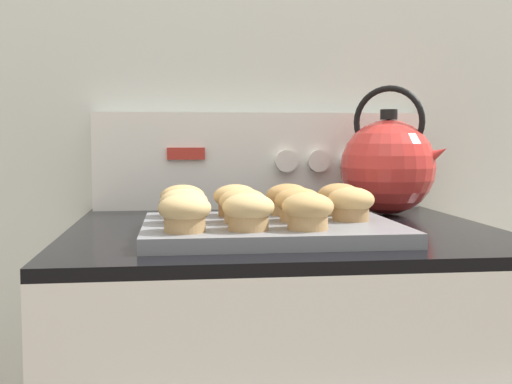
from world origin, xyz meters
name	(u,v)px	position (x,y,z in m)	size (l,w,h in m)	color
wall_back	(256,89)	(0.00, 0.70, 1.20)	(8.00, 0.05, 2.40)	silver
control_panel	(261,161)	(0.00, 0.64, 1.04)	(0.71, 0.07, 0.21)	white
muffin_pan	(270,229)	(-0.04, 0.24, 0.95)	(0.39, 0.30, 0.02)	slate
muffin_r0_c0	(185,212)	(-0.17, 0.15, 0.99)	(0.07, 0.07, 0.05)	tan
muffin_r0_c1	(248,211)	(-0.08, 0.15, 0.99)	(0.07, 0.07, 0.05)	tan
muffin_r0_c2	(308,210)	(0.01, 0.15, 0.99)	(0.07, 0.07, 0.05)	tan
muffin_r1_c0	(184,205)	(-0.17, 0.24, 0.99)	(0.07, 0.07, 0.05)	olive
muffin_r1_c1	(243,205)	(-0.08, 0.23, 0.99)	(0.07, 0.07, 0.05)	tan
muffin_r1_c2	(298,204)	(0.01, 0.24, 0.99)	(0.07, 0.07, 0.05)	tan
muffin_r1_c3	(351,203)	(0.09, 0.24, 0.99)	(0.07, 0.07, 0.05)	#A37A4C
muffin_r2_c0	(183,200)	(-0.17, 0.32, 0.99)	(0.07, 0.07, 0.05)	tan
muffin_r2_c1	(235,200)	(-0.08, 0.32, 0.99)	(0.07, 0.07, 0.05)	olive
muffin_r2_c2	(288,199)	(0.01, 0.33, 0.99)	(0.07, 0.07, 0.05)	tan
muffin_r2_c3	(339,198)	(0.10, 0.32, 0.99)	(0.07, 0.07, 0.05)	tan
tea_kettle	(389,165)	(0.24, 0.49, 1.04)	(0.21, 0.19, 0.26)	red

